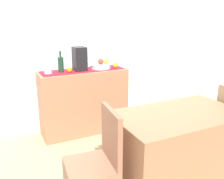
{
  "coord_description": "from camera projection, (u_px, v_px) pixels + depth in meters",
  "views": [
    {
      "loc": [
        -1.3,
        -2.29,
        1.62
      ],
      "look_at": [
        -0.04,
        0.34,
        0.75
      ],
      "focal_mm": 41.21,
      "sensor_mm": 36.0,
      "label": 1
    }
  ],
  "objects": [
    {
      "name": "fruit_bowl",
      "position": [
        100.0,
        66.0,
        3.54
      ],
      "size": [
        0.28,
        0.28,
        0.06
      ],
      "primitive_type": "cylinder",
      "color": "silver",
      "rests_on": "table_runner"
    },
    {
      "name": "orange_loose_end",
      "position": [
        115.0,
        66.0,
        3.56
      ],
      "size": [
        0.08,
        0.08,
        0.08
      ],
      "primitive_type": "sphere",
      "color": "orange",
      "rests_on": "sideboard_console"
    },
    {
      "name": "coffee_maker",
      "position": [
        80.0,
        59.0,
        3.38
      ],
      "size": [
        0.16,
        0.18,
        0.32
      ],
      "primitive_type": "cube",
      "color": "black",
      "rests_on": "sideboard_console"
    },
    {
      "name": "wine_bottle",
      "position": [
        61.0,
        64.0,
        3.29
      ],
      "size": [
        0.07,
        0.07,
        0.28
      ],
      "color": "#193725",
      "rests_on": "sideboard_console"
    },
    {
      "name": "table_runner",
      "position": [
        83.0,
        70.0,
        3.45
      ],
      "size": [
        1.11,
        0.32,
        0.01
      ],
      "primitive_type": "cube",
      "color": "maroon",
      "rests_on": "sideboard_console"
    },
    {
      "name": "sideboard_console",
      "position": [
        84.0,
        102.0,
        3.57
      ],
      "size": [
        1.18,
        0.42,
        0.88
      ],
      "primitive_type": "cube",
      "color": "#996548",
      "rests_on": "ground"
    },
    {
      "name": "room_wall_rear",
      "position": [
        89.0,
        33.0,
        3.62
      ],
      "size": [
        6.4,
        0.06,
        2.7
      ],
      "primitive_type": "cube",
      "color": "silver",
      "rests_on": "ground"
    },
    {
      "name": "apple_upper",
      "position": [
        107.0,
        61.0,
        3.53
      ],
      "size": [
        0.08,
        0.08,
        0.08
      ],
      "primitive_type": "sphere",
      "color": "gold",
      "rests_on": "fruit_bowl"
    },
    {
      "name": "apple_front",
      "position": [
        101.0,
        60.0,
        3.61
      ],
      "size": [
        0.07,
        0.07,
        0.07
      ],
      "primitive_type": "sphere",
      "color": "gold",
      "rests_on": "fruit_bowl"
    },
    {
      "name": "ground_plane",
      "position": [
        128.0,
        159.0,
        2.99
      ],
      "size": [
        6.4,
        6.4,
        0.02
      ],
      "primitive_type": "cube",
      "color": "tan",
      "rests_on": "ground"
    },
    {
      "name": "apple_right",
      "position": [
        101.0,
        61.0,
        3.53
      ],
      "size": [
        0.08,
        0.08,
        0.08
      ],
      "primitive_type": "sphere",
      "color": "#B3342D",
      "rests_on": "fruit_bowl"
    },
    {
      "name": "orange_loose_mid",
      "position": [
        69.0,
        70.0,
        3.31
      ],
      "size": [
        0.07,
        0.07,
        0.07
      ],
      "primitive_type": "sphere",
      "color": "orange",
      "rests_on": "sideboard_console"
    },
    {
      "name": "ceramic_vase",
      "position": [
        48.0,
        67.0,
        3.23
      ],
      "size": [
        0.1,
        0.1,
        0.18
      ],
      "primitive_type": "cylinder",
      "color": "silver",
      "rests_on": "sideboard_console"
    },
    {
      "name": "dining_table",
      "position": [
        176.0,
        149.0,
        2.46
      ],
      "size": [
        1.19,
        0.71,
        0.74
      ],
      "primitive_type": "cube",
      "color": "#9C6748",
      "rests_on": "ground"
    }
  ]
}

